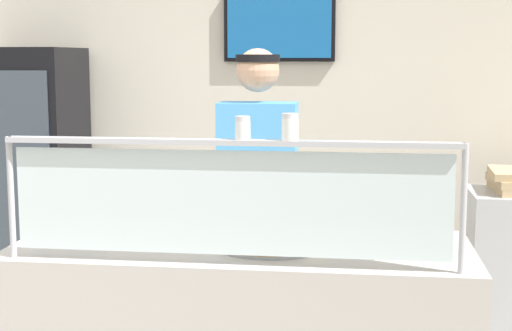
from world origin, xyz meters
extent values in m
cube|color=silver|center=(0.94, 2.57, 1.35)|extent=(6.29, 0.08, 2.70)
cube|color=black|center=(0.88, 2.50, 1.92)|extent=(0.75, 0.04, 0.46)
cube|color=#1966B2|center=(0.88, 2.48, 1.92)|extent=(0.70, 0.01, 0.41)
cylinder|color=#B2B5BC|center=(0.10, 0.06, 1.18)|extent=(0.02, 0.02, 0.47)
cylinder|color=#B2B5BC|center=(1.79, 0.06, 1.18)|extent=(0.02, 0.02, 0.47)
cube|color=silver|center=(0.94, 0.06, 1.18)|extent=(1.63, 0.01, 0.39)
cube|color=#B2B5BC|center=(0.94, 0.06, 1.41)|extent=(1.69, 0.06, 0.02)
cylinder|color=#9EA0A8|center=(1.06, 0.38, 0.96)|extent=(0.48, 0.48, 0.01)
cylinder|color=tan|center=(1.06, 0.38, 0.97)|extent=(0.46, 0.46, 0.02)
cylinder|color=gold|center=(1.06, 0.38, 0.98)|extent=(0.40, 0.40, 0.01)
cube|color=#ADAFB7|center=(1.11, 0.36, 0.99)|extent=(0.15, 0.29, 0.01)
cylinder|color=white|center=(1.00, 0.06, 1.45)|extent=(0.06, 0.06, 0.07)
cylinder|color=white|center=(1.00, 0.06, 1.44)|extent=(0.05, 0.05, 0.04)
cylinder|color=silver|center=(1.00, 0.06, 1.50)|extent=(0.05, 0.05, 0.02)
cylinder|color=white|center=(1.17, 0.06, 1.46)|extent=(0.06, 0.06, 0.08)
cylinder|color=red|center=(1.17, 0.06, 1.45)|extent=(0.05, 0.05, 0.05)
cylinder|color=silver|center=(1.17, 0.06, 1.51)|extent=(0.06, 0.06, 0.02)
cylinder|color=#23232D|center=(0.82, 1.01, 0.47)|extent=(0.13, 0.13, 0.95)
cylinder|color=#23232D|center=(1.04, 1.01, 0.47)|extent=(0.13, 0.13, 0.95)
cube|color=#4C9EE5|center=(0.93, 1.01, 1.23)|extent=(0.38, 0.21, 0.55)
sphere|color=tan|center=(0.93, 1.01, 1.66)|extent=(0.21, 0.21, 0.21)
cylinder|color=black|center=(0.93, 1.01, 1.71)|extent=(0.21, 0.21, 0.04)
cylinder|color=tan|center=(1.11, 0.79, 1.13)|extent=(0.08, 0.34, 0.08)
cube|color=black|center=(-0.78, 2.13, 0.89)|extent=(0.70, 0.61, 1.78)
cube|color=#38424C|center=(-0.78, 1.81, 0.93)|extent=(0.60, 0.02, 1.42)
cylinder|color=blue|center=(-0.84, 1.92, 0.98)|extent=(0.06, 0.06, 0.20)
cylinder|color=blue|center=(-0.71, 1.92, 0.98)|extent=(0.06, 0.06, 0.20)
cylinder|color=blue|center=(-0.58, 1.92, 0.98)|extent=(0.06, 0.06, 0.20)
camera|label=1|loc=(1.41, -2.66, 1.71)|focal=53.58mm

